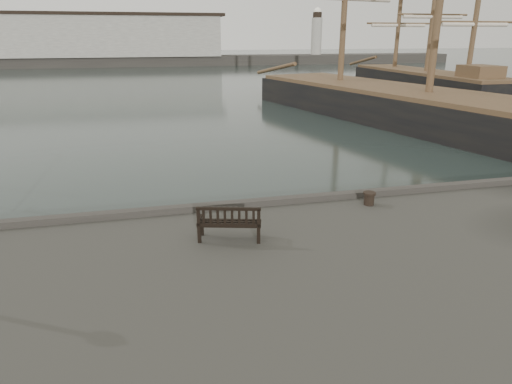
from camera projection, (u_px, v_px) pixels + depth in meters
The scene contains 6 objects.
ground at pixel (217, 256), 13.57m from camera, with size 400.00×400.00×0.00m, color black.
breakwater at pixel (125, 45), 95.64m from camera, with size 140.00×9.50×12.20m.
bench at pixel (230, 229), 10.90m from camera, with size 1.59×0.90×0.87m.
bollard_right at pixel (369, 199), 13.19m from camera, with size 0.36×0.36×0.38m, color black.
tall_ship_main at pixel (426, 117), 32.62m from camera, with size 15.63×36.86×27.13m.
tall_ship_far at pixel (425, 86), 52.11m from camera, with size 5.37×24.91×21.35m.
Camera 1 is at (-1.77, -12.13, 6.22)m, focal length 32.00 mm.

